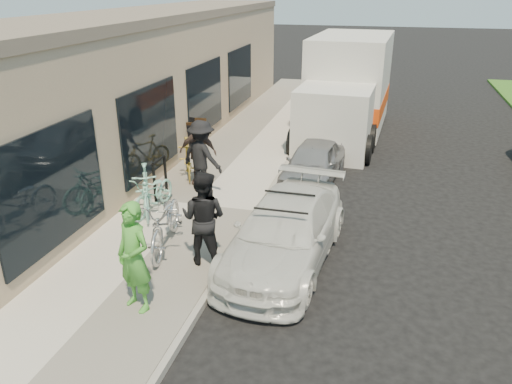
# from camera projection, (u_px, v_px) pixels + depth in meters

# --- Properties ---
(ground) EXTENTS (120.00, 120.00, 0.00)m
(ground) POSITION_uv_depth(u_px,v_px,m) (238.00, 291.00, 8.81)
(ground) COLOR black
(ground) RESTS_ON ground
(sidewalk) EXTENTS (3.00, 34.00, 0.15)m
(sidewalk) POSITION_uv_depth(u_px,v_px,m) (194.00, 207.00, 11.92)
(sidewalk) COLOR #B6AFA4
(sidewalk) RESTS_ON ground
(curb) EXTENTS (0.12, 34.00, 0.13)m
(curb) POSITION_uv_depth(u_px,v_px,m) (257.00, 214.00, 11.56)
(curb) COLOR gray
(curb) RESTS_ON ground
(storefront) EXTENTS (3.60, 20.00, 4.22)m
(storefront) POSITION_uv_depth(u_px,v_px,m) (154.00, 78.00, 16.34)
(storefront) COLOR tan
(storefront) RESTS_ON ground
(bike_rack) EXTENTS (0.07, 0.70, 0.99)m
(bike_rack) POSITION_uv_depth(u_px,v_px,m) (160.00, 174.00, 12.08)
(bike_rack) COLOR black
(bike_rack) RESTS_ON sidewalk
(sandwich_board) EXTENTS (0.64, 0.65, 1.03)m
(sandwich_board) POSITION_uv_depth(u_px,v_px,m) (194.00, 136.00, 15.25)
(sandwich_board) COLOR black
(sandwich_board) RESTS_ON sidewalk
(sedan_white) EXTENTS (2.11, 4.44, 1.29)m
(sedan_white) POSITION_uv_depth(u_px,v_px,m) (285.00, 232.00, 9.53)
(sedan_white) COLOR silver
(sedan_white) RESTS_ON ground
(sedan_silver) EXTENTS (1.62, 3.36, 1.11)m
(sedan_silver) POSITION_uv_depth(u_px,v_px,m) (314.00, 162.00, 13.41)
(sedan_silver) COLOR gray
(sedan_silver) RESTS_ON ground
(moving_truck) EXTENTS (2.87, 6.91, 3.34)m
(moving_truck) POSITION_uv_depth(u_px,v_px,m) (347.00, 91.00, 17.58)
(moving_truck) COLOR beige
(moving_truck) RESTS_ON ground
(tandem_bike) EXTENTS (1.12, 2.21, 1.11)m
(tandem_bike) POSITION_uv_depth(u_px,v_px,m) (166.00, 222.00, 9.75)
(tandem_bike) COLOR silver
(tandem_bike) RESTS_ON sidewalk
(woman_rider) EXTENTS (0.79, 0.67, 1.84)m
(woman_rider) POSITION_uv_depth(u_px,v_px,m) (134.00, 257.00, 7.77)
(woman_rider) COLOR green
(woman_rider) RESTS_ON sidewalk
(man_standing) EXTENTS (0.93, 0.75, 1.81)m
(man_standing) POSITION_uv_depth(u_px,v_px,m) (204.00, 218.00, 9.10)
(man_standing) COLOR black
(man_standing) RESTS_ON sidewalk
(cruiser_bike_a) EXTENTS (1.26, 1.85, 1.09)m
(cruiser_bike_a) POSITION_uv_depth(u_px,v_px,m) (146.00, 191.00, 11.22)
(cruiser_bike_a) COLOR #8BD0BC
(cruiser_bike_a) RESTS_ON sidewalk
(cruiser_bike_b) EXTENTS (0.73, 1.73, 0.88)m
(cruiser_bike_b) POSITION_uv_depth(u_px,v_px,m) (153.00, 193.00, 11.36)
(cruiser_bike_b) COLOR #8BD0BC
(cruiser_bike_b) RESTS_ON sidewalk
(cruiser_bike_c) EXTENTS (1.13, 1.72, 1.01)m
(cruiser_bike_c) POSITION_uv_depth(u_px,v_px,m) (188.00, 158.00, 13.45)
(cruiser_bike_c) COLOR gold
(cruiser_bike_c) RESTS_ON sidewalk
(bystander_a) EXTENTS (1.34, 1.06, 1.81)m
(bystander_a) POSITION_uv_depth(u_px,v_px,m) (202.00, 156.00, 12.33)
(bystander_a) COLOR black
(bystander_a) RESTS_ON sidewalk
(bystander_b) EXTENTS (1.01, 0.49, 1.67)m
(bystander_b) POSITION_uv_depth(u_px,v_px,m) (198.00, 153.00, 12.83)
(bystander_b) COLOR #503E39
(bystander_b) RESTS_ON sidewalk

